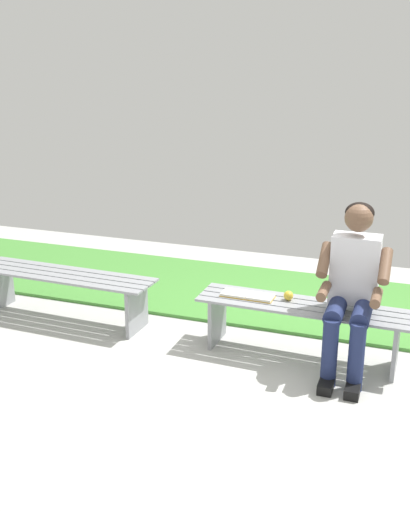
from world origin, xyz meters
The scene contains 7 objects.
ground_plane centered at (1.05, 1.00, -0.02)m, with size 10.00×7.00×0.04m, color #B2B2AD.
grass_strip centered at (1.05, -1.12, 0.01)m, with size 9.00×1.54×0.03m, color #478C38.
bench_near centered at (0.00, 0.00, 0.32)m, with size 1.63×0.44×0.43m.
bench_far centered at (2.10, 0.00, 0.33)m, with size 1.67×0.44×0.43m.
person_seated centered at (-0.36, 0.10, 0.67)m, with size 0.50×0.69×1.23m.
apple centered at (0.13, -0.05, 0.46)m, with size 0.07×0.07×0.07m, color gold.
book_open centered at (0.44, -0.01, 0.44)m, with size 0.42×0.17×0.02m.
Camera 1 is at (-0.73, 4.19, 2.14)m, focal length 42.06 mm.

